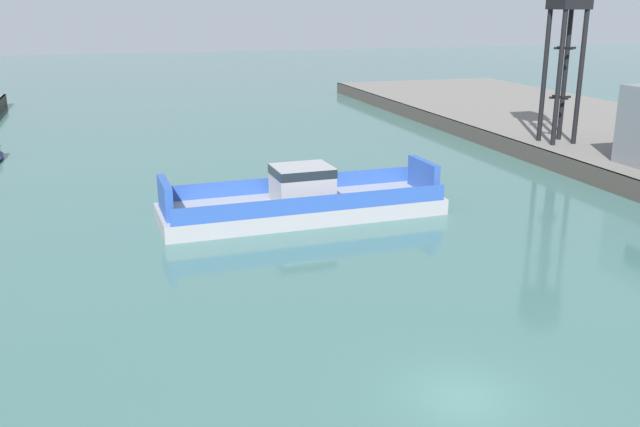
% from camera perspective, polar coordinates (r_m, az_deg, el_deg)
% --- Properties ---
extents(ground_plane, '(400.00, 400.00, 0.00)m').
position_cam_1_polar(ground_plane, '(27.44, 11.63, -14.56)').
color(ground_plane, '#3D6660').
extents(chain_ferry, '(19.66, 6.51, 3.58)m').
position_cam_1_polar(chain_ferry, '(47.90, -1.46, 1.01)').
color(chain_ferry, '#939399').
rests_on(chain_ferry, ground).
extents(crane_tower, '(2.91, 2.91, 15.53)m').
position_cam_1_polar(crane_tower, '(68.52, 19.68, 15.33)').
color(crane_tower, black).
rests_on(crane_tower, quay_right).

